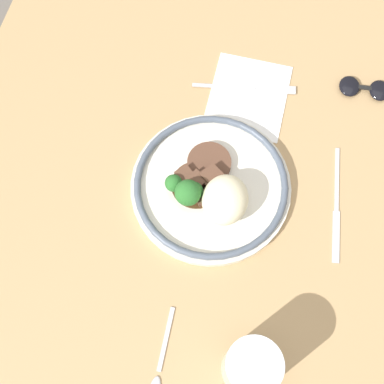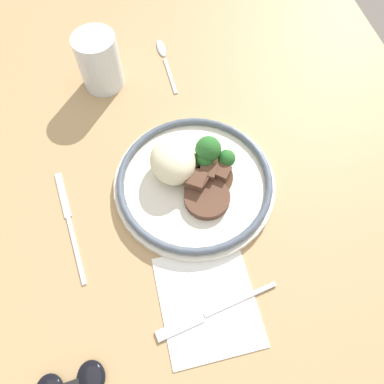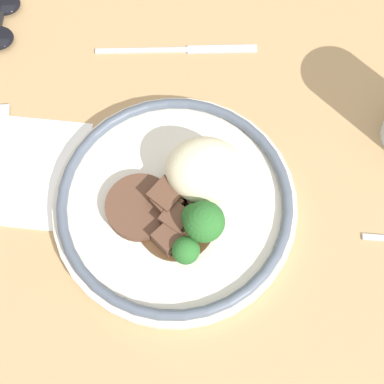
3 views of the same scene
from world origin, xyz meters
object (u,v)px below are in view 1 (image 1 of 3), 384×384
object	(u,v)px
knife	(336,208)
plate	(211,187)
fork	(254,88)
sunglasses	(365,88)
juice_glass	(250,367)
spoon	(157,380)

from	to	relation	value
knife	plate	bearing A→B (deg)	-91.63
plate	knife	distance (m)	0.22
fork	plate	bearing A→B (deg)	-108.61
plate	sunglasses	xyz separation A→B (m)	(-0.27, 0.23, -0.01)
sunglasses	knife	bearing A→B (deg)	-7.98
juice_glass	knife	bearing A→B (deg)	162.52
plate	spoon	world-z (taller)	plate
plate	juice_glass	distance (m)	0.30
plate	spoon	bearing A→B (deg)	-1.34
knife	spoon	distance (m)	0.41
juice_glass	sunglasses	bearing A→B (deg)	168.86
fork	spoon	world-z (taller)	same
plate	juice_glass	world-z (taller)	juice_glass
fork	juice_glass	bearing A→B (deg)	-90.00
juice_glass	knife	world-z (taller)	juice_glass
fork	knife	xyz separation A→B (m)	(0.20, 0.18, -0.00)
plate	sunglasses	distance (m)	0.35
plate	sunglasses	bearing A→B (deg)	139.46
juice_glass	spoon	world-z (taller)	juice_glass
knife	fork	bearing A→B (deg)	-144.56
knife	sunglasses	xyz separation A→B (m)	(-0.24, 0.01, 0.01)
juice_glass	spoon	xyz separation A→B (m)	(0.05, -0.13, -0.05)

